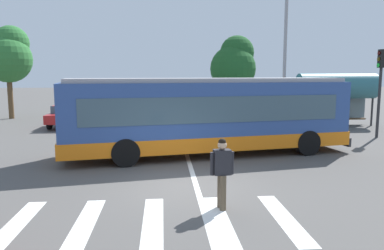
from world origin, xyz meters
name	(u,v)px	position (x,y,z in m)	size (l,w,h in m)	color
ground_plane	(186,186)	(0.00, 0.00, 0.00)	(160.00, 160.00, 0.00)	#514F4C
city_transit_bus	(208,115)	(1.15, 4.23, 1.59)	(11.73, 4.63, 3.06)	black
pedestrian_crossing_street	(222,170)	(0.74, -1.89, 0.97)	(0.58, 0.37, 1.72)	brown
parked_car_red	(69,114)	(-6.42, 13.09, 0.77)	(1.90, 4.51, 1.35)	black
parked_car_charcoal	(114,113)	(-3.73, 13.38, 0.77)	(1.93, 4.53, 1.35)	black
parked_car_silver	(157,112)	(-1.00, 13.79, 0.77)	(1.92, 4.52, 1.35)	black
parked_car_teal	(202,113)	(1.87, 13.15, 0.77)	(1.96, 4.55, 1.35)	black
parked_car_white	(242,112)	(4.49, 13.28, 0.77)	(1.93, 4.53, 1.35)	black
parked_car_blue	(285,112)	(7.25, 13.12, 0.77)	(2.00, 4.56, 1.35)	black
traffic_light_far_corner	(380,79)	(10.23, 7.56, 2.99)	(0.33, 0.32, 4.43)	#28282B
bus_stop_shelter	(337,87)	(10.04, 11.85, 2.42)	(4.84, 1.54, 3.25)	#28282B
twin_arm_street_lamp	(285,44)	(6.69, 11.77, 5.02)	(4.11, 0.32, 8.08)	#939399
background_tree_left	(9,55)	(-11.56, 17.59, 4.58)	(3.32, 3.32, 6.66)	brown
background_tree_right	(234,64)	(5.26, 20.33, 4.03)	(3.75, 3.75, 6.37)	brown
crosswalk_painted_stripes	(153,222)	(-0.89, -2.59, 0.00)	(6.33, 3.05, 0.01)	silver
lane_center_line	(191,168)	(0.29, 2.00, 0.00)	(0.16, 24.00, 0.01)	silver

